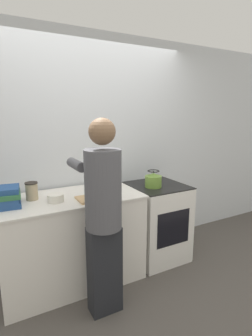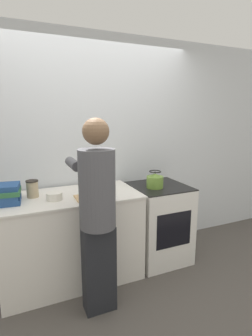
# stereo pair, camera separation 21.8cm
# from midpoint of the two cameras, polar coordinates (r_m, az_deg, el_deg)

# --- Properties ---
(ground_plane) EXTENTS (12.00, 12.00, 0.00)m
(ground_plane) POSITION_cam_midpoint_polar(r_m,az_deg,el_deg) (2.89, -0.54, -24.63)
(ground_plane) COLOR #4C4742
(wall_back) EXTENTS (8.00, 0.05, 2.60)m
(wall_back) POSITION_cam_midpoint_polar(r_m,az_deg,el_deg) (3.06, -6.16, 3.93)
(wall_back) COLOR silver
(wall_back) RESTS_ON ground_plane
(counter) EXTENTS (1.40, 0.72, 0.91)m
(counter) POSITION_cam_midpoint_polar(r_m,az_deg,el_deg) (2.85, -9.64, -14.63)
(counter) COLOR silver
(counter) RESTS_ON ground_plane
(oven) EXTENTS (0.61, 0.64, 0.90)m
(oven) POSITION_cam_midpoint_polar(r_m,az_deg,el_deg) (3.20, 9.09, -11.61)
(oven) COLOR silver
(oven) RESTS_ON ground_plane
(person) EXTENTS (0.34, 0.58, 1.69)m
(person) POSITION_cam_midpoint_polar(r_m,az_deg,el_deg) (2.21, -3.45, -9.18)
(person) COLOR black
(person) RESTS_ON ground_plane
(cutting_board) EXTENTS (0.30, 0.23, 0.02)m
(cutting_board) POSITION_cam_midpoint_polar(r_m,az_deg,el_deg) (2.55, -5.11, -6.40)
(cutting_board) COLOR tan
(cutting_board) RESTS_ON counter
(knife) EXTENTS (0.21, 0.08, 0.01)m
(knife) POSITION_cam_midpoint_polar(r_m,az_deg,el_deg) (2.56, -4.33, -6.08)
(knife) COLOR silver
(knife) RESTS_ON cutting_board
(kettle) EXTENTS (0.19, 0.19, 0.19)m
(kettle) POSITION_cam_midpoint_polar(r_m,az_deg,el_deg) (2.95, 8.43, -2.76)
(kettle) COLOR olive
(kettle) RESTS_ON oven
(bowl_prep) EXTENTS (0.18, 0.18, 0.07)m
(bowl_prep) POSITION_cam_midpoint_polar(r_m,az_deg,el_deg) (2.83, -3.54, -4.00)
(bowl_prep) COLOR #C6B789
(bowl_prep) RESTS_ON counter
(bowl_mixing) EXTENTS (0.15, 0.15, 0.07)m
(bowl_mixing) POSITION_cam_midpoint_polar(r_m,az_deg,el_deg) (2.56, -12.97, -6.00)
(bowl_mixing) COLOR silver
(bowl_mixing) RESTS_ON counter
(canister_jar) EXTENTS (0.12, 0.12, 0.17)m
(canister_jar) POSITION_cam_midpoint_polar(r_m,az_deg,el_deg) (2.68, -17.54, -4.35)
(canister_jar) COLOR tan
(canister_jar) RESTS_ON counter
(book_stack) EXTENTS (0.24, 0.30, 0.18)m
(book_stack) POSITION_cam_midpoint_polar(r_m,az_deg,el_deg) (2.58, -22.16, -5.32)
(book_stack) COLOR navy
(book_stack) RESTS_ON counter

